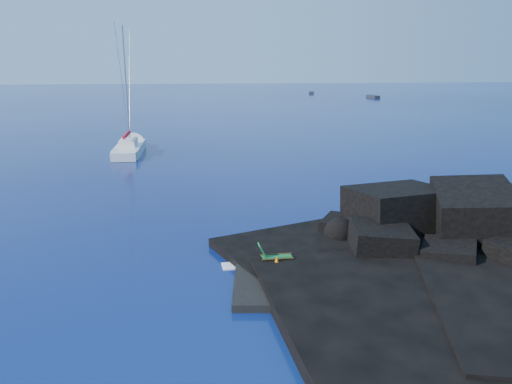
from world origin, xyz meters
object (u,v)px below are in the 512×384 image
deck_chair (277,252)px  distant_boat_a (311,93)px  sunbather (367,268)px  distant_boat_b (373,98)px  sailboat (130,153)px  marker_cone (277,262)px

deck_chair → distant_boat_a: (29.35, 129.74, -0.92)m
deck_chair → sunbather: 4.34m
distant_boat_b → deck_chair: bearing=-118.8°
sunbather → distant_boat_b: bearing=41.2°
deck_chair → distant_boat_b: bearing=66.8°
sailboat → deck_chair: (11.73, -33.09, 0.92)m
marker_cone → distant_boat_b: 119.08m
marker_cone → distant_boat_b: (42.40, 111.28, -0.64)m
sailboat → sunbather: (15.81, -34.51, 0.51)m
distant_boat_a → distant_boat_b: distant_boat_b is taller
sailboat → distant_boat_a: bearing=66.3°
distant_boat_b → sunbather: bearing=-116.7°
distant_boat_a → sunbather: bearing=-86.8°
sunbather → distant_boat_b: size_ratio=0.33×
sunbather → marker_cone: marker_cone is taller
deck_chair → marker_cone: bearing=-101.4°
sunbather → distant_boat_a: 133.57m
sailboat → distant_boat_a: (41.08, 96.65, 0.00)m
sailboat → deck_chair: bearing=-71.2°
sunbather → distant_boat_b: (38.24, 112.20, -0.51)m
deck_chair → distant_boat_a: bearing=74.9°
distant_boat_a → deck_chair: bearing=-88.7°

